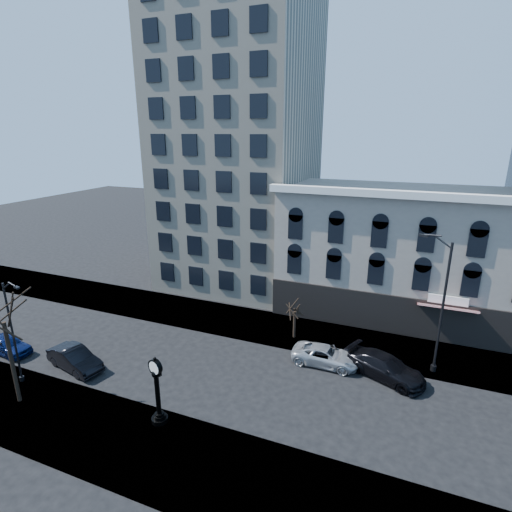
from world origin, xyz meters
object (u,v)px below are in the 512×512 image
at_px(street_clock, 158,393).
at_px(car_near_b, 75,359).
at_px(car_near_a, 7,344).
at_px(street_lamp_near, 11,306).

distance_m(street_clock, car_near_b, 9.72).
height_order(street_clock, car_near_b, street_clock).
bearing_deg(car_near_a, car_near_b, -82.91).
relative_size(street_lamp_near, car_near_b, 1.60).
xyz_separation_m(street_clock, car_near_b, (-9.28, 2.60, -1.32)).
distance_m(street_clock, street_lamp_near, 11.55).
relative_size(street_lamp_near, car_near_a, 1.79).
bearing_deg(street_lamp_near, street_clock, 14.24).
xyz_separation_m(car_near_a, car_near_b, (6.71, 0.34, 0.06)).
xyz_separation_m(street_lamp_near, car_near_a, (-5.11, 2.55, -5.28)).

